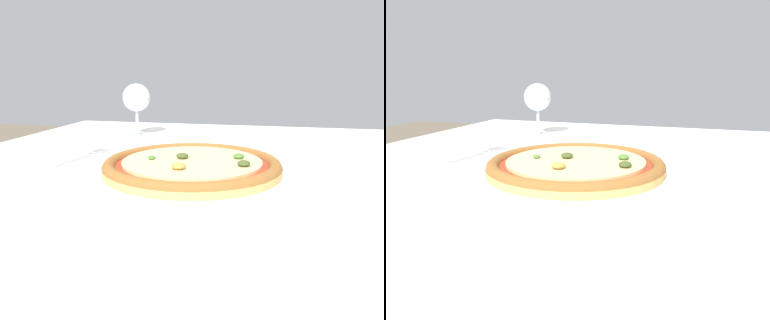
# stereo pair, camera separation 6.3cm
# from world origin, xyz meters

# --- Properties ---
(dining_table) EXTENTS (1.48, 1.16, 0.73)m
(dining_table) POSITION_xyz_m (0.00, 0.00, 0.66)
(dining_table) COLOR #997047
(dining_table) RESTS_ON ground_plane
(pizza_plate) EXTENTS (0.32, 0.32, 0.04)m
(pizza_plate) POSITION_xyz_m (-0.20, -0.06, 0.75)
(pizza_plate) COLOR white
(pizza_plate) RESTS_ON dining_table
(fork) EXTENTS (0.05, 0.17, 0.00)m
(fork) POSITION_xyz_m (-0.45, 0.03, 0.73)
(fork) COLOR silver
(fork) RESTS_ON dining_table
(wine_glass_far_left) EXTENTS (0.08, 0.08, 0.14)m
(wine_glass_far_left) POSITION_xyz_m (-0.43, 0.31, 0.83)
(wine_glass_far_left) COLOR silver
(wine_glass_far_left) RESTS_ON dining_table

